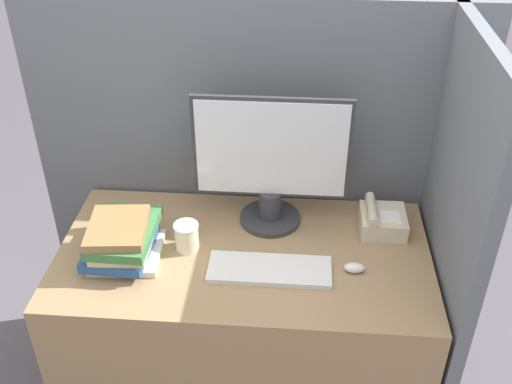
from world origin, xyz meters
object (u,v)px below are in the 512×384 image
(monitor, at_px, (271,166))
(mouse, at_px, (354,268))
(desk_telephone, at_px, (382,220))
(book_stack, at_px, (123,240))
(keyboard, at_px, (270,270))
(coffee_cup, at_px, (187,237))

(monitor, bearing_deg, mouse, -42.17)
(monitor, height_order, desk_telephone, monitor)
(monitor, bearing_deg, book_stack, -152.72)
(keyboard, relative_size, desk_telephone, 2.35)
(keyboard, height_order, book_stack, book_stack)
(coffee_cup, xyz_separation_m, desk_telephone, (0.71, 0.17, -0.01))
(monitor, relative_size, keyboard, 1.35)
(keyboard, distance_m, mouse, 0.29)
(mouse, distance_m, coffee_cup, 0.60)
(coffee_cup, bearing_deg, mouse, -7.65)
(mouse, bearing_deg, book_stack, 178.72)
(keyboard, xyz_separation_m, coffee_cup, (-0.30, 0.11, 0.04))
(mouse, xyz_separation_m, book_stack, (-0.81, 0.02, 0.06))
(coffee_cup, bearing_deg, book_stack, -163.93)
(coffee_cup, relative_size, desk_telephone, 0.59)
(desk_telephone, bearing_deg, monitor, 176.67)
(book_stack, height_order, desk_telephone, book_stack)
(keyboard, distance_m, desk_telephone, 0.49)
(keyboard, distance_m, coffee_cup, 0.32)
(book_stack, xyz_separation_m, desk_telephone, (0.92, 0.23, -0.03))
(keyboard, bearing_deg, mouse, 4.98)
(desk_telephone, bearing_deg, keyboard, -145.51)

